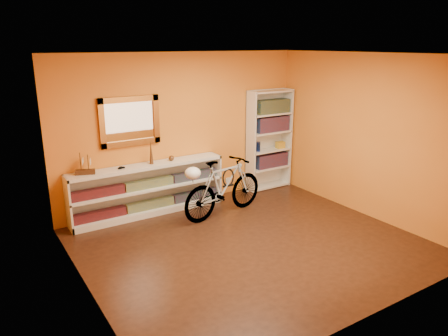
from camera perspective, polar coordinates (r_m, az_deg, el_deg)
floor at (r=6.12m, az=3.57°, el=-10.19°), size 4.50×4.00×0.01m
ceiling at (r=5.48m, az=4.07°, el=15.02°), size 4.50×4.00×0.01m
back_wall at (r=7.33m, az=-5.50°, el=5.07°), size 4.50×0.01×2.60m
left_wall at (r=4.74m, az=-18.81°, el=-2.10°), size 0.01×4.00×2.60m
right_wall at (r=7.20m, az=18.51°, el=4.07°), size 0.01×4.00×2.60m
gilt_mirror at (r=6.88m, az=-12.50°, el=6.12°), size 0.98×0.06×0.78m
wall_socket at (r=8.02m, az=0.51°, el=-1.63°), size 0.09×0.02×0.09m
console_unit at (r=7.09m, az=-10.03°, el=-2.84°), size 2.60×0.35×0.85m
cd_row_lower at (r=7.16m, az=-9.86°, el=-4.81°), size 2.50×0.13×0.14m
cd_row_upper at (r=7.04m, az=-10.01°, el=-2.04°), size 2.50×0.13×0.14m
model_ship at (r=6.63m, az=-18.20°, el=0.58°), size 0.30×0.19×0.34m
toy_car at (r=6.82m, az=-13.57°, el=-0.08°), size 0.00×0.00×0.00m
bronze_ornament at (r=6.94m, az=-9.75°, el=2.11°), size 0.07×0.07×0.39m
decorative_orb at (r=7.12m, az=-7.07°, el=1.32°), size 0.09×0.09×0.09m
bookcase at (r=8.20m, az=6.06°, el=3.76°), size 0.90×0.30×1.90m
book_row_a at (r=8.33m, az=6.25°, el=1.08°), size 0.70×0.22×0.26m
book_row_b at (r=8.17m, az=6.40°, el=5.89°), size 0.70×0.22×0.28m
book_row_c at (r=8.11m, az=6.48°, el=8.22°), size 0.70×0.22×0.25m
travel_mug at (r=8.04m, az=4.59°, el=2.86°), size 0.08×0.08×0.18m
red_tin at (r=7.99m, az=4.92°, el=7.95°), size 0.16×0.16×0.20m
yellow_bag at (r=8.35m, az=7.55°, el=3.09°), size 0.17×0.12×0.13m
bicycle at (r=6.92m, az=-0.02°, el=-2.58°), size 0.67×1.68×0.96m
helmet at (r=6.43m, az=-4.21°, el=-0.70°), size 0.25×0.24×0.19m
u_lock at (r=6.94m, az=0.57°, el=-1.28°), size 0.22×0.02×0.22m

